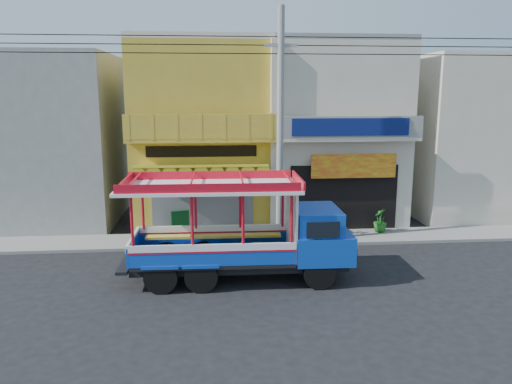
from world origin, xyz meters
The scene contains 12 objects.
ground centered at (0.00, 0.00, 0.00)m, with size 90.00×90.00×0.00m, color black.
sidewalk centered at (0.00, 4.00, 0.06)m, with size 30.00×2.00×0.12m, color slate.
shophouse_left centered at (-4.00, 7.96, 4.11)m, with size 6.00×7.50×8.24m.
shophouse_right centered at (2.00, 7.96, 4.11)m, with size 6.00×6.75×8.24m.
party_pilaster centered at (-1.00, 4.85, 4.00)m, with size 0.35×0.30×8.00m, color beige.
filler_building_left centered at (-11.00, 8.00, 3.80)m, with size 6.00×6.00×7.60m, color gray.
filler_building_right centered at (9.00, 8.00, 3.80)m, with size 6.00×6.00×7.60m, color beige.
utility_pole centered at (-0.85, 3.30, 5.03)m, with size 28.00×0.26×9.00m.
songthaew_truck centered at (-2.26, -0.24, 1.62)m, with size 7.23×2.53×3.36m.
green_sign centered at (-4.91, 4.30, 0.59)m, with size 0.72×0.49×1.12m.
potted_plant_a centered at (1.44, 4.20, 0.57)m, with size 0.80×0.70×0.89m, color #1D5E1B.
potted_plant_c centered at (3.45, 4.41, 0.62)m, with size 0.56×0.56×0.99m, color #1D5E1B.
Camera 1 is at (-3.56, -15.42, 5.93)m, focal length 35.00 mm.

